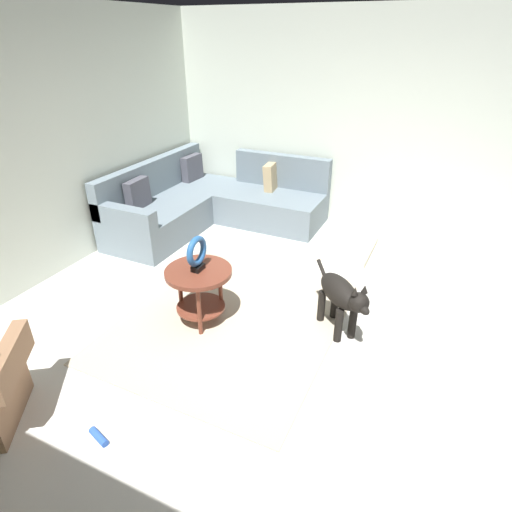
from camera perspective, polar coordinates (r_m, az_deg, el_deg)
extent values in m
cube|color=silver|center=(3.76, 5.48, -12.93)|extent=(6.00, 6.00, 0.10)
cube|color=silver|center=(4.80, -29.40, 11.83)|extent=(6.00, 0.12, 2.70)
cube|color=silver|center=(5.81, 16.76, 16.48)|extent=(0.12, 6.00, 2.70)
cube|color=#BCAD93|center=(4.06, -3.12, -8.34)|extent=(2.30, 1.90, 0.01)
cube|color=slate|center=(5.94, -10.58, 5.89)|extent=(2.20, 0.85, 0.42)
cube|color=slate|center=(6.00, -13.78, 10.27)|extent=(2.20, 0.14, 0.46)
cube|color=slate|center=(5.97, 2.12, 6.46)|extent=(0.85, 1.40, 0.42)
cube|color=slate|center=(6.13, 3.54, 11.39)|extent=(0.14, 1.40, 0.46)
cube|color=slate|center=(5.10, -17.42, 5.14)|extent=(0.16, 0.85, 0.22)
cube|color=#4C4C56|center=(6.51, -8.57, 11.58)|extent=(0.39, 0.16, 0.38)
cube|color=#4C4C56|center=(5.57, -15.62, 7.98)|extent=(0.39, 0.16, 0.38)
cube|color=tan|center=(6.06, 2.09, 10.61)|extent=(0.39, 0.19, 0.39)
cube|color=#936B4C|center=(3.27, -30.24, -12.03)|extent=(0.55, 0.42, 0.22)
cylinder|color=brown|center=(3.79, -7.78, -2.15)|extent=(0.60, 0.60, 0.04)
cylinder|color=brown|center=(3.98, -7.43, -6.75)|extent=(0.45, 0.45, 0.02)
cylinder|color=brown|center=(4.03, -10.13, -4.79)|extent=(0.04, 0.04, 0.50)
cylinder|color=brown|center=(3.75, -7.64, -7.38)|extent=(0.04, 0.04, 0.50)
cylinder|color=brown|center=(4.01, -4.80, -4.61)|extent=(0.04, 0.04, 0.50)
cube|color=black|center=(3.76, -7.82, -1.56)|extent=(0.12, 0.08, 0.05)
torus|color=#265999|center=(3.69, -7.98, 0.64)|extent=(0.28, 0.06, 0.28)
cube|color=beige|center=(5.33, 12.16, 1.11)|extent=(0.80, 0.60, 0.09)
cylinder|color=black|center=(3.84, 12.87, -8.67)|extent=(0.07, 0.07, 0.32)
cylinder|color=black|center=(3.77, 11.05, -9.17)|extent=(0.07, 0.07, 0.32)
cylinder|color=black|center=(4.05, 10.54, -6.24)|extent=(0.07, 0.07, 0.32)
cylinder|color=black|center=(3.99, 8.79, -6.67)|extent=(0.07, 0.07, 0.32)
ellipsoid|color=black|center=(3.77, 11.12, -4.65)|extent=(0.52, 0.53, 0.24)
sphere|color=black|center=(3.53, 13.68, -6.10)|extent=(0.17, 0.17, 0.17)
ellipsoid|color=black|center=(3.49, 14.32, -7.02)|extent=(0.13, 0.13, 0.07)
cone|color=black|center=(3.50, 14.42, -4.29)|extent=(0.06, 0.06, 0.07)
cone|color=black|center=(3.45, 13.17, -4.60)|extent=(0.06, 0.06, 0.07)
cylinder|color=black|center=(3.98, 8.93, -1.92)|extent=(0.17, 0.17, 0.16)
cylinder|color=blue|center=(3.24, -20.41, -21.83)|extent=(0.10, 0.18, 0.05)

